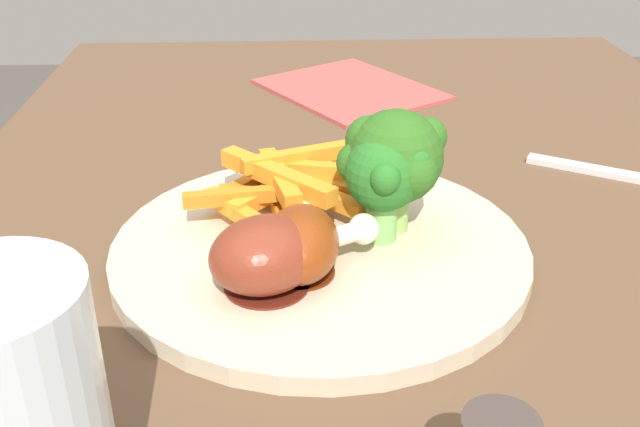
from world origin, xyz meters
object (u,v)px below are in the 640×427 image
Objects in this scene: carrot_fries_pile at (284,186)px; chicken_drumstick_far at (301,240)px; water_glass at (14,426)px; broccoli_floret_middle at (385,177)px; dining_table at (386,357)px; dinner_plate at (320,249)px; chicken_drumstick_near at (272,253)px; broccoli_floret_front at (393,158)px.

chicken_drumstick_far is at bearing -172.33° from carrot_fries_pile.
carrot_fries_pile is at bearing -21.01° from water_glass.
water_glass is at bearing 142.65° from broccoli_floret_middle.
carrot_fries_pile reaches higher than dining_table.
chicken_drumstick_near reaches higher than dinner_plate.
broccoli_floret_front is 1.16× the size of broccoli_floret_middle.
dining_table is 13.47× the size of broccoli_floret_middle.
chicken_drumstick_far is at bearing 144.86° from dining_table.
carrot_fries_pile is 0.08m from chicken_drumstick_far.
dinner_plate is at bearing -21.39° from chicken_drumstick_far.
dinner_plate is at bearing 139.54° from dining_table.
dining_table is at bearing -40.46° from dinner_plate.
chicken_drumstick_near is at bearing 129.49° from broccoli_floret_front.
dinner_plate is 3.26× the size of broccoli_floret_front.
dinner_plate is 0.05m from carrot_fries_pile.
water_glass reaches higher than broccoli_floret_front.
broccoli_floret_middle is (-0.01, 0.01, -0.01)m from broccoli_floret_front.
chicken_drumstick_far reaches higher than dinner_plate.
broccoli_floret_front is 0.10m from chicken_drumstick_near.
carrot_fries_pile is 1.27× the size of chicken_drumstick_near.
carrot_fries_pile is at bearing -4.36° from chicken_drumstick_near.
chicken_drumstick_near is at bearing 148.70° from dinner_plate.
broccoli_floret_front is (0.01, -0.05, 0.06)m from dinner_plate.
broccoli_floret_front is 0.08m from chicken_drumstick_far.
broccoli_floret_middle reaches higher than dinner_plate.
water_glass is (-0.21, 0.16, 0.00)m from broccoli_floret_middle.
broccoli_floret_middle is at bearing -37.35° from water_glass.
dinner_plate reaches higher than dining_table.
broccoli_floret_front is at bearing -50.51° from chicken_drumstick_near.
chicken_drumstick_near is (-0.05, 0.07, -0.02)m from broccoli_floret_middle.
dining_table is 11.63× the size of broccoli_floret_front.
chicken_drumstick_near reaches higher than dining_table.
broccoli_floret_front is at bearing -36.71° from water_glass.
chicken_drumstick_near is (-0.09, 0.01, 0.00)m from carrot_fries_pile.
water_glass is at bearing 147.36° from dining_table.
water_glass is (-0.18, 0.11, 0.03)m from chicken_drumstick_far.
dinner_plate is 0.06m from chicken_drumstick_near.
dining_table is 0.17m from dinner_plate.
water_glass is (-0.22, 0.17, -0.00)m from broccoli_floret_front.
broccoli_floret_middle reaches higher than carrot_fries_pile.
dinner_plate is 2.32× the size of chicken_drumstick_far.
chicken_drumstick_far is (-0.07, -0.01, 0.00)m from carrot_fries_pile.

